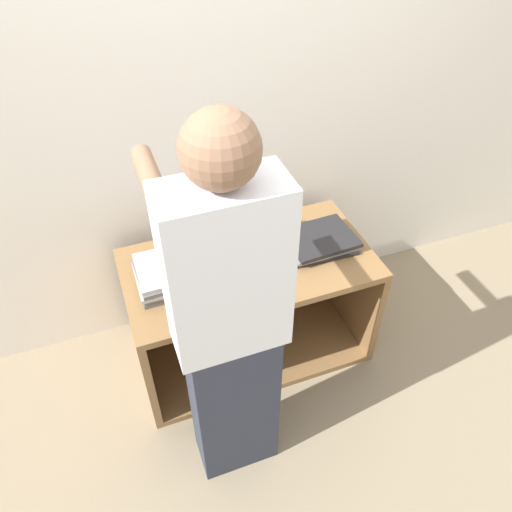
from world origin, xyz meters
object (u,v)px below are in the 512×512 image
object	(u,v)px
laptop_open	(244,246)
person	(229,330)
laptop_stack_left	(174,273)
laptop_stack_right	(319,240)

from	to	relation	value
laptop_open	person	world-z (taller)	person
laptop_stack_left	person	size ratio (longest dim) A/B	0.20
laptop_stack_right	person	xyz separation A→B (m)	(-0.63, -0.53, 0.19)
laptop_stack_left	person	bearing A→B (deg)	-79.95
laptop_stack_left	person	xyz separation A→B (m)	(0.10, -0.54, 0.17)
laptop_stack_left	laptop_stack_right	world-z (taller)	laptop_stack_left
laptop_open	laptop_stack_right	distance (m)	0.37
laptop_open	laptop_stack_right	bearing A→B (deg)	-10.41
laptop_stack_right	person	world-z (taller)	person
laptop_open	laptop_stack_left	size ratio (longest dim) A/B	1.14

